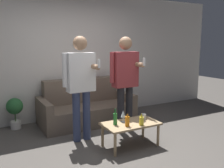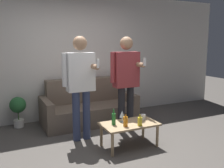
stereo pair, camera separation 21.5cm
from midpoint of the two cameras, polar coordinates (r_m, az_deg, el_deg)
name	(u,v)px [view 2 (the right image)]	position (r m, az deg, el deg)	size (l,w,h in m)	color
ground_plane	(110,152)	(3.92, 1.08, -15.37)	(16.00, 16.00, 0.00)	#514C47
wall_back	(69,56)	(5.47, -8.61, 6.28)	(8.00, 0.06, 2.70)	silver
couch	(88,107)	(5.24, -4.35, -5.35)	(1.89, 0.91, 0.89)	#6B5B4C
coffee_table	(129,126)	(4.02, 5.53, -9.56)	(0.89, 0.51, 0.39)	tan
bottle_orange	(114,119)	(3.88, 1.98, -7.93)	(0.06, 0.06, 0.25)	#23752D
bottle_green	(140,121)	(3.89, 7.99, -8.42)	(0.07, 0.07, 0.18)	yellow
bottle_dark	(126,121)	(3.83, 4.74, -8.47)	(0.07, 0.07, 0.21)	orange
wine_glass_near	(122,114)	(4.00, 3.87, -6.93)	(0.08, 0.08, 0.19)	silver
cup_on_table	(143,117)	(4.20, 8.60, -7.45)	(0.08, 0.08, 0.09)	white
person_standing_left	(80,80)	(4.14, -5.76, 0.87)	(0.54, 0.45, 1.75)	navy
person_standing_right	(126,77)	(4.53, 4.56, 1.59)	(0.54, 0.45, 1.75)	#232328
potted_plant	(18,108)	(5.17, -19.59, -5.17)	(0.31, 0.31, 0.60)	silver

